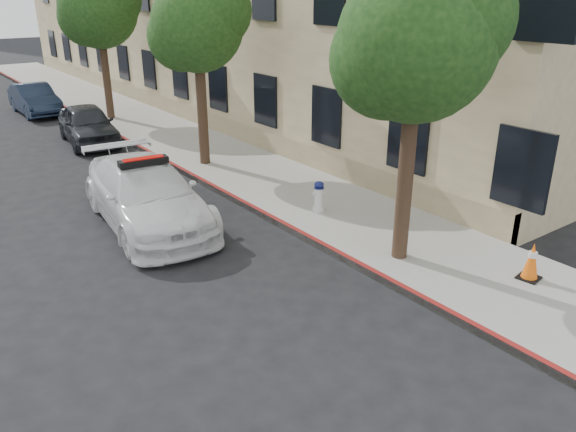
# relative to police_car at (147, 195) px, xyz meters

# --- Properties ---
(ground) EXTENTS (120.00, 120.00, 0.00)m
(ground) POSITION_rel_police_car_xyz_m (0.31, -2.84, -0.73)
(ground) COLOR black
(ground) RESTS_ON ground
(sidewalk) EXTENTS (3.20, 50.00, 0.15)m
(sidewalk) POSITION_rel_police_car_xyz_m (3.91, 7.16, -0.66)
(sidewalk) COLOR gray
(sidewalk) RESTS_ON ground
(curb_strip) EXTENTS (0.12, 50.00, 0.15)m
(curb_strip) POSITION_rel_police_car_xyz_m (2.37, 7.16, -0.66)
(curb_strip) COLOR maroon
(curb_strip) RESTS_ON ground
(tree_near) EXTENTS (2.92, 2.82, 5.62)m
(tree_near) POSITION_rel_police_car_xyz_m (3.24, -4.85, 3.54)
(tree_near) COLOR black
(tree_near) RESTS_ON sidewalk
(tree_mid) EXTENTS (2.77, 2.64, 5.43)m
(tree_mid) POSITION_rel_police_car_xyz_m (3.24, 3.15, 3.43)
(tree_mid) COLOR black
(tree_mid) RESTS_ON sidewalk
(tree_far) EXTENTS (3.10, 3.00, 5.81)m
(tree_far) POSITION_rel_police_car_xyz_m (3.24, 11.15, 3.65)
(tree_far) COLOR black
(tree_far) RESTS_ON sidewalk
(police_car) EXTENTS (2.56, 5.21, 1.61)m
(police_car) POSITION_rel_police_car_xyz_m (0.00, 0.00, 0.00)
(police_car) COLOR white
(police_car) RESTS_ON ground
(parked_car_mid) EXTENTS (2.02, 4.09, 1.34)m
(parked_car_mid) POSITION_rel_police_car_xyz_m (1.32, 8.15, -0.06)
(parked_car_mid) COLOR black
(parked_car_mid) RESTS_ON ground
(parked_car_far) EXTENTS (1.40, 3.90, 1.28)m
(parked_car_far) POSITION_rel_police_car_xyz_m (1.09, 14.44, -0.09)
(parked_car_far) COLOR #131D31
(parked_car_far) RESTS_ON ground
(fire_hydrant) EXTENTS (0.31, 0.28, 0.74)m
(fire_hydrant) POSITION_rel_police_car_xyz_m (3.48, -1.97, -0.22)
(fire_hydrant) COLOR silver
(fire_hydrant) RESTS_ON sidewalk
(traffic_cone) EXTENTS (0.43, 0.43, 0.72)m
(traffic_cone) POSITION_rel_police_car_xyz_m (4.44, -6.91, -0.23)
(traffic_cone) COLOR black
(traffic_cone) RESTS_ON sidewalk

